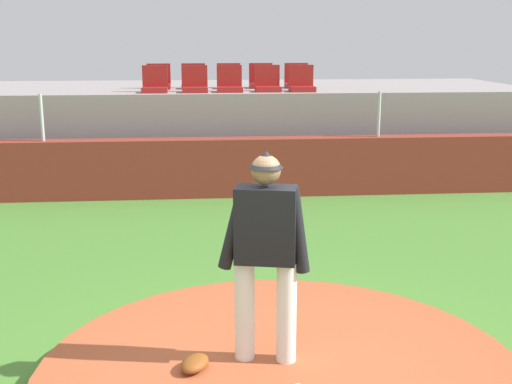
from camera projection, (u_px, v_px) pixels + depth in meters
The scene contains 17 objects.
pitchers_mound at pixel (282, 379), 5.27m from camera, with size 3.95×3.95×0.18m, color #A84F2D.
pitcher at pixel (266, 242), 5.18m from camera, with size 0.74×0.35×1.73m.
fielding_glove at pixel (195, 363), 5.22m from camera, with size 0.30×0.20×0.11m, color brown.
brick_barrier at pixel (234, 167), 11.65m from camera, with size 13.45×0.40×1.03m, color maroon.
fence_post_left at pixel (42, 118), 11.15m from camera, with size 0.06×0.06×0.80m, color silver.
fence_post_right at pixel (379, 114), 11.65m from camera, with size 0.06×0.06×0.80m, color silver.
bleacher_platform at pixel (227, 126), 14.28m from camera, with size 12.47×4.11×1.74m, color gray.
stadium_chair_0 at pixel (155, 84), 12.43m from camera, with size 0.48×0.44×0.50m.
stadium_chair_1 at pixel (195, 84), 12.48m from camera, with size 0.48×0.44×0.50m.
stadium_chair_2 at pixel (230, 84), 12.56m from camera, with size 0.48×0.44×0.50m.
stadium_chair_3 at pixel (268, 83), 12.65m from camera, with size 0.48×0.44×0.50m.
stadium_chair_4 at pixel (302, 83), 12.67m from camera, with size 0.48×0.44×0.50m.
stadium_chair_5 at pixel (159, 81), 13.29m from camera, with size 0.48×0.44×0.50m.
stadium_chair_6 at pixel (193, 81), 13.38m from camera, with size 0.48×0.44×0.50m.
stadium_chair_7 at pixel (229, 80), 13.45m from camera, with size 0.48×0.44×0.50m.
stadium_chair_8 at pixel (261, 80), 13.52m from camera, with size 0.48×0.44×0.50m.
stadium_chair_9 at pixel (297, 80), 13.57m from camera, with size 0.48×0.44×0.50m.
Camera 1 is at (-0.63, -4.75, 2.77)m, focal length 46.09 mm.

